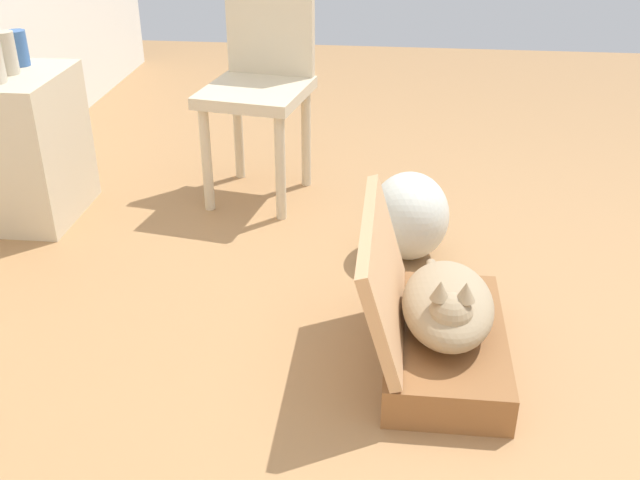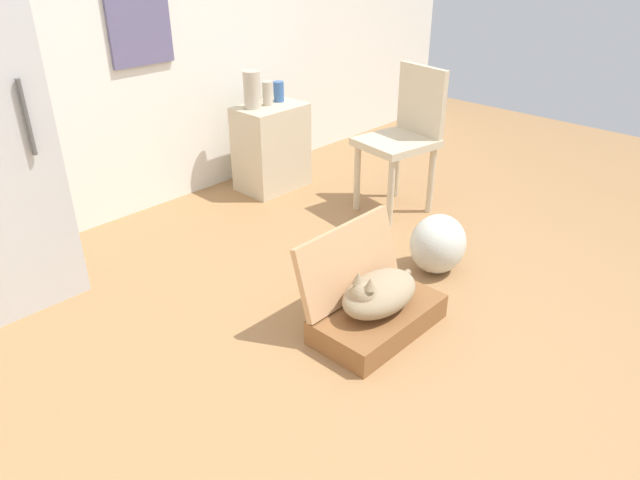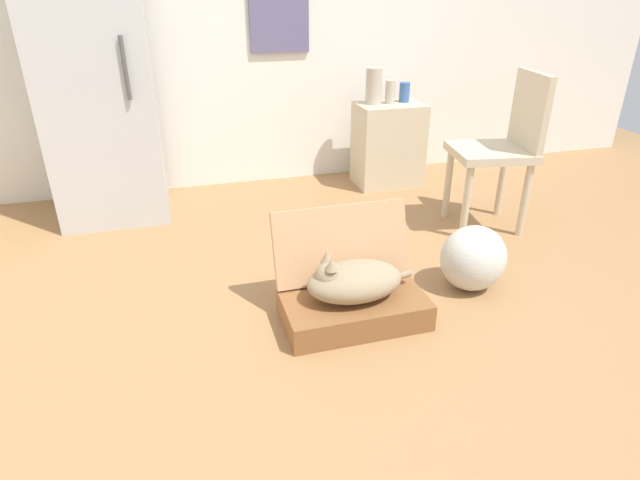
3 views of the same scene
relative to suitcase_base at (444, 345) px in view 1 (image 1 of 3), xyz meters
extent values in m
plane|color=#9E7247|center=(0.18, -0.15, -0.06)|extent=(7.68, 7.68, 0.00)
cube|color=brown|center=(0.00, 0.00, 0.00)|extent=(0.66, 0.37, 0.13)
cube|color=tan|center=(0.00, 0.20, 0.24)|extent=(0.66, 0.14, 0.36)
ellipsoid|color=#998466|center=(0.00, 0.00, 0.15)|extent=(0.44, 0.27, 0.17)
sphere|color=#998466|center=(-0.12, 0.00, 0.19)|extent=(0.13, 0.13, 0.13)
cone|color=#998466|center=(-0.12, -0.04, 0.27)|extent=(0.06, 0.06, 0.06)
cone|color=#998466|center=(-0.12, 0.04, 0.27)|extent=(0.06, 0.06, 0.06)
cylinder|color=#998466|center=(0.20, 0.04, 0.11)|extent=(0.20, 0.03, 0.07)
ellipsoid|color=silver|center=(0.68, 0.12, 0.11)|extent=(0.34, 0.31, 0.34)
cube|color=beige|center=(0.87, 1.70, 0.25)|extent=(0.49, 0.34, 0.62)
cylinder|color=#38609E|center=(1.00, 1.74, 0.63)|extent=(0.08, 0.08, 0.14)
cylinder|color=#B7AD99|center=(0.87, 1.72, 0.64)|extent=(0.07, 0.07, 0.17)
cylinder|color=beige|center=(1.00, 0.98, 0.17)|extent=(0.04, 0.04, 0.46)
cylinder|color=beige|center=(0.94, 0.66, 0.17)|extent=(0.04, 0.04, 0.46)
cylinder|color=beige|center=(1.37, 0.92, 0.17)|extent=(0.04, 0.04, 0.46)
cylinder|color=beige|center=(1.31, 0.59, 0.17)|extent=(0.04, 0.04, 0.46)
cube|color=beige|center=(1.16, 0.79, 0.43)|extent=(0.53, 0.49, 0.05)
cube|color=beige|center=(1.36, 0.75, 0.67)|extent=(0.11, 0.40, 0.45)
camera|label=1|loc=(-1.92, 0.18, 1.39)|focal=42.04mm
camera|label=2|loc=(-1.92, -1.42, 1.70)|focal=33.46mm
camera|label=3|loc=(-0.71, -1.90, 1.35)|focal=29.28mm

